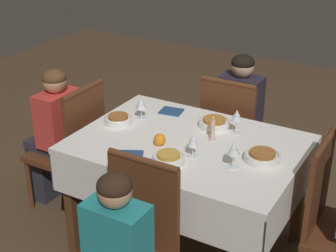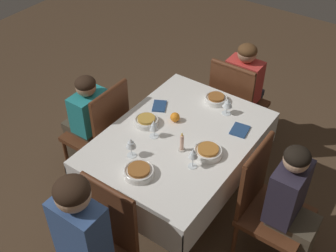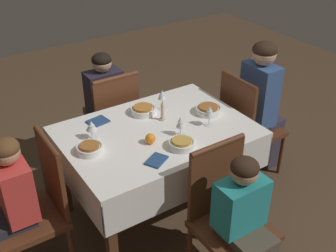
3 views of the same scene
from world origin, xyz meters
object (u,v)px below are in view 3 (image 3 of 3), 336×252
chair_south (226,212)px  bowl_west (90,148)px  person_child_red (8,207)px  candle_centerpiece (163,113)px  chair_east (246,123)px  chair_north (112,119)px  bowl_north (143,110)px  napkin_red_folded (156,160)px  wine_glass_east (210,112)px  wine_glass_north (162,95)px  person_adult_denim (262,100)px  napkin_spare_side (98,121)px  wine_glass_west (91,126)px  wine_glass_south (181,123)px  chair_west (38,204)px  person_child_teal (246,225)px  person_child_dark (103,103)px  bowl_east (208,109)px  dining_table (157,142)px  bowl_south (181,144)px  orange_fruit (150,139)px

chair_south → bowl_west: bearing=128.4°
person_child_red → bowl_west: person_child_red is taller
candle_centerpiece → person_child_red: bearing=-175.5°
chair_east → chair_north: same height
bowl_north → napkin_red_folded: bowl_north is taller
wine_glass_east → candle_centerpiece: size_ratio=0.99×
bowl_west → wine_glass_north: (0.70, 0.23, 0.09)m
chair_north → bowl_west: (-0.49, -0.70, 0.28)m
person_adult_denim → wine_glass_east: (-0.71, -0.17, 0.19)m
person_adult_denim → napkin_spare_side: 1.39m
wine_glass_west → wine_glass_south: (0.53, -0.29, 0.00)m
wine_glass_south → chair_west: bearing=171.6°
wine_glass_west → wine_glass_north: (0.62, 0.09, 0.02)m
person_child_red → person_child_teal: (1.13, -0.89, -0.03)m
chair_east → wine_glass_south: bearing=102.0°
napkin_spare_side → person_child_dark: bearing=62.7°
person_child_dark → candle_centerpiece: person_child_dark is taller
chair_east → bowl_east: size_ratio=4.77×
wine_glass_west → napkin_spare_side: 0.23m
chair_south → person_child_red: 1.33m
chair_east → bowl_west: size_ratio=5.43×
wine_glass_west → wine_glass_south: size_ratio=0.93×
bowl_east → chair_east: bearing=2.7°
wine_glass_south → napkin_spare_side: bearing=130.7°
person_child_dark → napkin_spare_side: (-0.29, -0.56, 0.18)m
dining_table → person_adult_denim: 1.05m
wine_glass_east → candle_centerpiece: (-0.24, 0.24, -0.05)m
wine_glass_north → bowl_south: bearing=-109.0°
person_adult_denim → person_child_teal: 1.35m
orange_fruit → wine_glass_east: bearing=-3.5°
person_child_red → bowl_east: size_ratio=5.17×
person_adult_denim → wine_glass_east: 0.75m
napkin_red_folded → napkin_spare_side: size_ratio=1.09×
wine_glass_west → wine_glass_south: wine_glass_south is taller
bowl_south → orange_fruit: 0.21m
chair_west → person_child_teal: person_child_teal is taller
person_adult_denim → wine_glass_south: (-0.95, -0.17, 0.18)m
dining_table → bowl_west: size_ratio=7.53×
chair_north → dining_table: bearing=91.0°
candle_centerpiece → napkin_red_folded: size_ratio=0.90×
wine_glass_south → napkin_red_folded: bearing=-150.2°
bowl_west → bowl_south: size_ratio=0.99×
bowl_west → napkin_spare_side: size_ratio=1.11×
bowl_north → wine_glass_north: bearing=-8.4°
chair_north → bowl_west: 0.90m
bowl_west → wine_glass_north: bearing=18.3°
bowl_west → napkin_spare_side: 0.38m
person_adult_denim → candle_centerpiece: (-0.94, 0.07, 0.14)m
wine_glass_east → orange_fruit: wine_glass_east is taller
chair_west → bowl_north: size_ratio=4.86×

